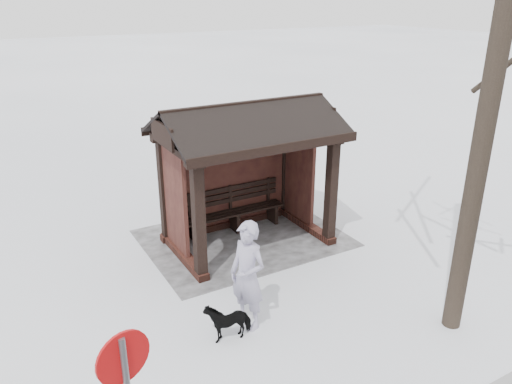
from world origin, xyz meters
TOP-DOWN VIEW (x-y plane):
  - ground at (0.00, 0.00)m, footprint 120.00×120.00m
  - trampled_patch at (0.00, -0.20)m, footprint 4.20×3.20m
  - bus_shelter at (0.00, -0.16)m, footprint 3.60×2.40m
  - pedestrian at (1.40, 2.55)m, footprint 0.63×0.77m
  - dog at (1.81, 2.66)m, footprint 0.75×0.41m

SIDE VIEW (x-z plane):
  - ground at x=0.00m, z-range 0.00..0.00m
  - trampled_patch at x=0.00m, z-range 0.00..0.02m
  - dog at x=1.81m, z-range 0.00..0.61m
  - pedestrian at x=1.40m, z-range 0.00..1.83m
  - bus_shelter at x=0.00m, z-range 0.62..3.71m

